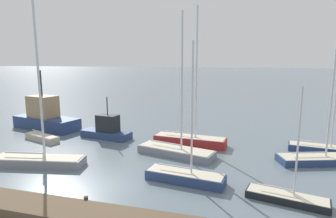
% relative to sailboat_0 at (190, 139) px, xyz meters
% --- Properties ---
extents(ground_plane, '(600.00, 600.00, 0.00)m').
position_rel_sailboat_0_xyz_m(ground_plane, '(-3.31, -10.64, -0.65)').
color(ground_plane, slate).
extents(dock_pier, '(24.94, 2.33, 0.78)m').
position_rel_sailboat_0_xyz_m(dock_pier, '(-3.31, -14.95, -0.32)').
color(dock_pier, brown).
rests_on(dock_pier, ground_plane).
extents(sailboat_0, '(7.30, 2.40, 13.39)m').
position_rel_sailboat_0_xyz_m(sailboat_0, '(0.00, 0.00, 0.00)').
color(sailboat_0, maroon).
rests_on(sailboat_0, ground_plane).
extents(sailboat_1, '(4.69, 2.53, 8.33)m').
position_rel_sailboat_0_xyz_m(sailboat_1, '(-15.41, -2.64, -0.22)').
color(sailboat_1, '#BCB29E').
rests_on(sailboat_1, ground_plane).
extents(sailboat_2, '(7.61, 3.16, 14.10)m').
position_rel_sailboat_0_xyz_m(sailboat_2, '(-10.75, -8.74, 0.01)').
color(sailboat_2, gray).
rests_on(sailboat_2, ground_plane).
extents(sailboat_3, '(4.87, 2.27, 7.00)m').
position_rel_sailboat_0_xyz_m(sailboat_3, '(7.84, -9.80, -0.31)').
color(sailboat_3, black).
rests_on(sailboat_3, ground_plane).
extents(sailboat_4, '(7.26, 3.72, 12.38)m').
position_rel_sailboat_0_xyz_m(sailboat_4, '(-0.61, -3.40, -0.11)').
color(sailboat_4, gray).
rests_on(sailboat_4, ground_plane).
extents(sailboat_5, '(5.68, 2.24, 9.65)m').
position_rel_sailboat_0_xyz_m(sailboat_5, '(1.37, -8.69, -0.17)').
color(sailboat_5, navy).
rests_on(sailboat_5, ground_plane).
extents(sailboat_6, '(6.94, 3.97, 10.55)m').
position_rel_sailboat_0_xyz_m(sailboat_6, '(11.28, -2.15, -0.18)').
color(sailboat_6, navy).
rests_on(sailboat_6, ground_plane).
extents(sailboat_7, '(6.30, 2.35, 8.62)m').
position_rel_sailboat_0_xyz_m(sailboat_7, '(12.40, 0.93, -0.21)').
color(sailboat_7, navy).
rests_on(sailboat_7, ground_plane).
extents(fishing_boat_0, '(5.86, 2.74, 4.55)m').
position_rel_sailboat_0_xyz_m(fishing_boat_0, '(-9.21, 0.07, 0.28)').
color(fishing_boat_0, navy).
rests_on(fishing_boat_0, ground_plane).
extents(fishing_boat_1, '(9.28, 4.86, 7.18)m').
position_rel_sailboat_0_xyz_m(fishing_boat_1, '(-18.49, 1.88, 0.79)').
color(fishing_boat_1, navy).
rests_on(fishing_boat_1, ground_plane).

